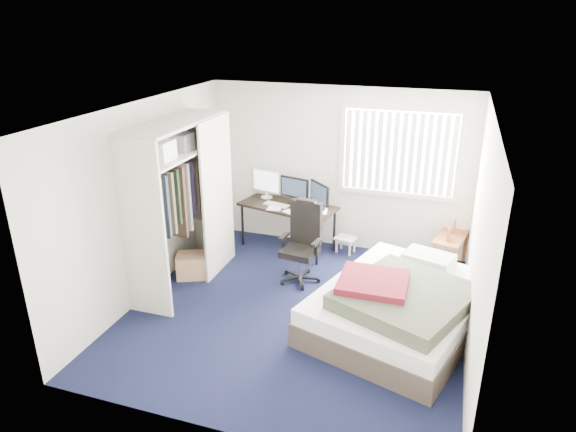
% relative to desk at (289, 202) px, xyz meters
% --- Properties ---
extents(ground, '(4.20, 4.20, 0.00)m').
position_rel_desk_xyz_m(ground, '(0.67, -1.75, -0.75)').
color(ground, black).
rests_on(ground, ground).
extents(room_shell, '(4.20, 4.20, 4.20)m').
position_rel_desk_xyz_m(room_shell, '(0.67, -1.75, 0.76)').
color(room_shell, silver).
rests_on(room_shell, ground).
extents(window_assembly, '(1.72, 0.09, 1.32)m').
position_rel_desk_xyz_m(window_assembly, '(1.57, 0.29, 0.85)').
color(window_assembly, white).
rests_on(window_assembly, ground).
extents(closet, '(0.64, 1.84, 2.22)m').
position_rel_desk_xyz_m(closet, '(-1.00, -1.49, 0.60)').
color(closet, beige).
rests_on(closet, ground).
extents(desk, '(1.58, 1.00, 1.18)m').
position_rel_desk_xyz_m(desk, '(0.00, 0.00, 0.00)').
color(desk, black).
rests_on(desk, ground).
extents(office_chair, '(0.60, 0.60, 1.13)m').
position_rel_desk_xyz_m(office_chair, '(0.49, -0.92, -0.32)').
color(office_chair, black).
rests_on(office_chair, ground).
extents(footstool, '(0.36, 0.31, 0.25)m').
position_rel_desk_xyz_m(footstool, '(0.89, 0.10, -0.56)').
color(footstool, white).
rests_on(footstool, ground).
extents(nightstand, '(0.52, 0.80, 0.69)m').
position_rel_desk_xyz_m(nightstand, '(2.42, 0.05, -0.31)').
color(nightstand, brown).
rests_on(nightstand, ground).
extents(bed, '(2.24, 2.60, 0.72)m').
position_rel_desk_xyz_m(bed, '(1.93, -1.71, -0.45)').
color(bed, '#3E332C').
rests_on(bed, ground).
extents(pine_box, '(0.54, 0.48, 0.33)m').
position_rel_desk_xyz_m(pine_box, '(-0.98, -1.34, -0.59)').
color(pine_box, tan).
rests_on(pine_box, ground).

